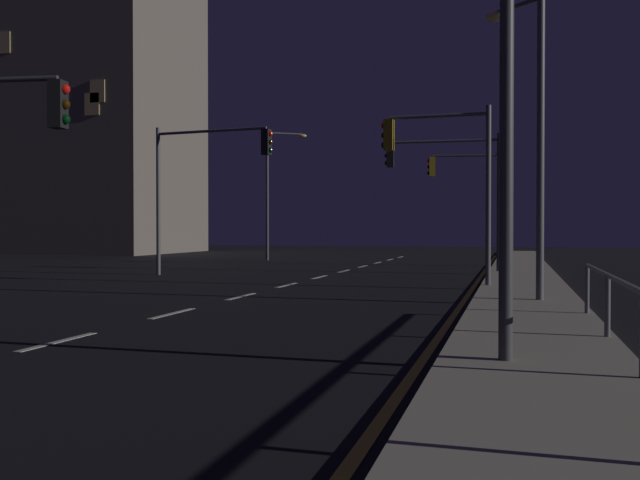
{
  "coord_description": "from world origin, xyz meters",
  "views": [
    {
      "loc": [
        7.02,
        -1.04,
        1.8
      ],
      "look_at": [
        -0.9,
        28.5,
        1.34
      ],
      "focal_mm": 40.68,
      "sensor_mm": 36.0,
      "label": 1
    }
  ],
  "objects_px": {
    "street_lamp_far_end": "(532,117)",
    "street_lamp_mid_block": "(485,28)",
    "traffic_light_near_right": "(205,168)",
    "traffic_light_mid_right": "(468,184)",
    "building_distant": "(31,61)",
    "street_lamp_across_street": "(274,182)",
    "traffic_light_far_right": "(441,161)",
    "traffic_light_overhead_east": "(448,174)"
  },
  "relations": [
    {
      "from": "street_lamp_far_end",
      "to": "street_lamp_across_street",
      "type": "height_order",
      "value": "street_lamp_across_street"
    },
    {
      "from": "traffic_light_overhead_east",
      "to": "traffic_light_near_right",
      "type": "bearing_deg",
      "value": -156.52
    },
    {
      "from": "street_lamp_far_end",
      "to": "street_lamp_mid_block",
      "type": "bearing_deg",
      "value": -95.43
    },
    {
      "from": "street_lamp_mid_block",
      "to": "building_distant",
      "type": "distance_m",
      "value": 54.68
    },
    {
      "from": "traffic_light_overhead_east",
      "to": "street_lamp_mid_block",
      "type": "distance_m",
      "value": 19.79
    },
    {
      "from": "traffic_light_near_right",
      "to": "street_lamp_across_street",
      "type": "distance_m",
      "value": 14.27
    },
    {
      "from": "street_lamp_across_street",
      "to": "building_distant",
      "type": "height_order",
      "value": "building_distant"
    },
    {
      "from": "street_lamp_far_end",
      "to": "street_lamp_mid_block",
      "type": "xyz_separation_m",
      "value": [
        -0.78,
        -8.22,
        -0.04
      ]
    },
    {
      "from": "traffic_light_near_right",
      "to": "traffic_light_overhead_east",
      "type": "height_order",
      "value": "traffic_light_near_right"
    },
    {
      "from": "traffic_light_mid_right",
      "to": "building_distant",
      "type": "bearing_deg",
      "value": 158.62
    },
    {
      "from": "traffic_light_far_right",
      "to": "street_lamp_far_end",
      "type": "height_order",
      "value": "street_lamp_far_end"
    },
    {
      "from": "building_distant",
      "to": "traffic_light_near_right",
      "type": "bearing_deg",
      "value": -43.1
    },
    {
      "from": "traffic_light_near_right",
      "to": "traffic_light_mid_right",
      "type": "height_order",
      "value": "traffic_light_near_right"
    },
    {
      "from": "traffic_light_mid_right",
      "to": "traffic_light_overhead_east",
      "type": "bearing_deg",
      "value": -93.91
    },
    {
      "from": "traffic_light_mid_right",
      "to": "street_lamp_across_street",
      "type": "distance_m",
      "value": 11.96
    },
    {
      "from": "traffic_light_near_right",
      "to": "traffic_light_mid_right",
      "type": "distance_m",
      "value": 13.73
    },
    {
      "from": "traffic_light_near_right",
      "to": "traffic_light_far_right",
      "type": "bearing_deg",
      "value": -20.57
    },
    {
      "from": "street_lamp_across_street",
      "to": "building_distant",
      "type": "distance_m",
      "value": 27.26
    },
    {
      "from": "traffic_light_mid_right",
      "to": "building_distant",
      "type": "xyz_separation_m",
      "value": [
        -34.54,
        13.52,
        11.06
      ]
    },
    {
      "from": "traffic_light_overhead_east",
      "to": "building_distant",
      "type": "distance_m",
      "value": 40.96
    },
    {
      "from": "traffic_light_overhead_east",
      "to": "street_lamp_across_street",
      "type": "bearing_deg",
      "value": 136.47
    },
    {
      "from": "traffic_light_overhead_east",
      "to": "building_distant",
      "type": "bearing_deg",
      "value": 149.83
    },
    {
      "from": "traffic_light_far_right",
      "to": "street_lamp_across_street",
      "type": "height_order",
      "value": "street_lamp_across_street"
    },
    {
      "from": "traffic_light_mid_right",
      "to": "street_lamp_far_end",
      "type": "height_order",
      "value": "street_lamp_far_end"
    },
    {
      "from": "traffic_light_near_right",
      "to": "traffic_light_mid_right",
      "type": "xyz_separation_m",
      "value": [
        9.26,
        10.14,
        -0.15
      ]
    },
    {
      "from": "traffic_light_far_right",
      "to": "building_distant",
      "type": "distance_m",
      "value": 45.32
    },
    {
      "from": "traffic_light_near_right",
      "to": "traffic_light_overhead_east",
      "type": "bearing_deg",
      "value": 23.48
    },
    {
      "from": "street_lamp_across_street",
      "to": "building_distant",
      "type": "bearing_deg",
      "value": 157.72
    },
    {
      "from": "street_lamp_far_end",
      "to": "street_lamp_mid_block",
      "type": "distance_m",
      "value": 8.26
    },
    {
      "from": "traffic_light_overhead_east",
      "to": "street_lamp_mid_block",
      "type": "bearing_deg",
      "value": -83.65
    },
    {
      "from": "street_lamp_mid_block",
      "to": "traffic_light_mid_right",
      "type": "bearing_deg",
      "value": 93.87
    },
    {
      "from": "street_lamp_across_street",
      "to": "street_lamp_mid_block",
      "type": "xyz_separation_m",
      "value": [
        13.02,
        -29.96,
        -0.09
      ]
    },
    {
      "from": "building_distant",
      "to": "traffic_light_overhead_east",
      "type": "bearing_deg",
      "value": -30.17
    },
    {
      "from": "building_distant",
      "to": "traffic_light_far_right",
      "type": "bearing_deg",
      "value": -38.15
    },
    {
      "from": "traffic_light_near_right",
      "to": "traffic_light_mid_right",
      "type": "bearing_deg",
      "value": 47.61
    },
    {
      "from": "street_lamp_across_street",
      "to": "traffic_light_mid_right",
      "type": "bearing_deg",
      "value": -19.47
    },
    {
      "from": "traffic_light_mid_right",
      "to": "street_lamp_mid_block",
      "type": "height_order",
      "value": "street_lamp_mid_block"
    },
    {
      "from": "traffic_light_far_right",
      "to": "street_lamp_mid_block",
      "type": "relative_size",
      "value": 0.75
    },
    {
      "from": "traffic_light_near_right",
      "to": "street_lamp_far_end",
      "type": "xyz_separation_m",
      "value": [
        11.79,
        -7.61,
        0.35
      ]
    },
    {
      "from": "traffic_light_far_right",
      "to": "street_lamp_mid_block",
      "type": "bearing_deg",
      "value": -81.92
    },
    {
      "from": "traffic_light_far_right",
      "to": "street_lamp_across_street",
      "type": "distance_m",
      "value": 20.9
    },
    {
      "from": "street_lamp_across_street",
      "to": "street_lamp_mid_block",
      "type": "distance_m",
      "value": 32.66
    }
  ]
}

